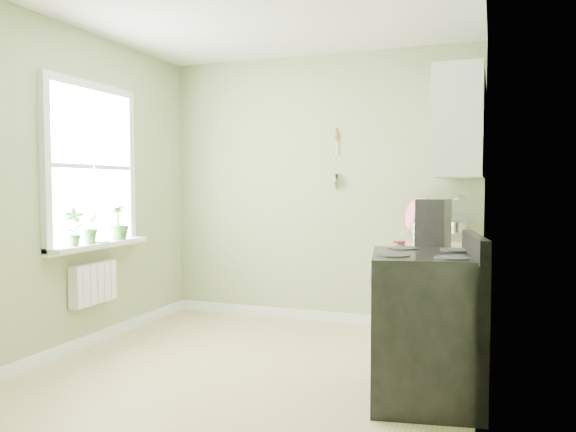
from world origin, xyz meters
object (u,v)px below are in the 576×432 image
(kettle, at_px, (418,231))
(stove, at_px, (425,326))
(coffee_maker, at_px, (433,226))
(stand_mixer, at_px, (459,221))

(kettle, bearing_deg, stove, -80.42)
(kettle, xyz_separation_m, coffee_maker, (0.16, -0.42, 0.08))
(stove, relative_size, stand_mixer, 2.74)
(stove, height_order, stand_mixer, stand_mixer)
(stove, xyz_separation_m, stand_mixer, (0.12, 1.42, 0.59))
(coffee_maker, bearing_deg, kettle, 110.29)
(stand_mixer, distance_m, coffee_maker, 0.79)
(stand_mixer, xyz_separation_m, kettle, (-0.30, -0.36, -0.06))
(kettle, bearing_deg, stand_mixer, 49.87)
(coffee_maker, bearing_deg, stove, -87.88)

